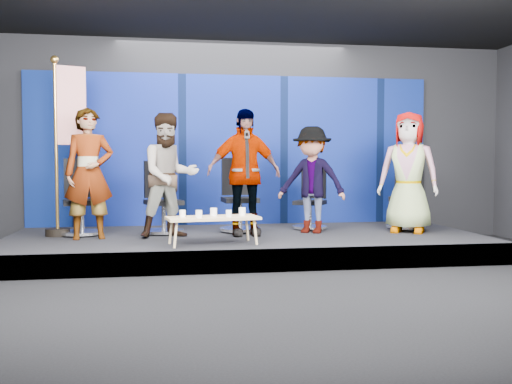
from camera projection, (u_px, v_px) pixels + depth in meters
ground at (277, 291)px, 6.16m from camera, size 10.00×10.00×0.00m
room_walls at (278, 64)px, 6.03m from camera, size 10.02×8.02×3.51m
riser at (245, 244)px, 8.62m from camera, size 7.00×3.00×0.30m
backdrop at (234, 150)px, 9.97m from camera, size 7.00×0.08×2.60m
chair_a at (81, 210)px, 8.51m from camera, size 0.76×0.76×1.14m
panelist_a at (89, 174)px, 8.04m from camera, size 0.75×0.57×1.85m
chair_b at (163, 210)px, 8.70m from camera, size 0.78×0.78×1.11m
panelist_b at (169, 175)px, 8.20m from camera, size 1.03×0.90×1.80m
chair_c at (239, 207)px, 8.95m from camera, size 0.70×0.70×1.16m
panelist_c at (244, 172)px, 8.42m from camera, size 1.13×0.54×1.87m
chair_d at (311, 209)px, 9.27m from camera, size 0.78×0.78×1.01m
panelist_d at (312, 180)px, 8.75m from camera, size 1.22×1.06×1.63m
chair_e at (407, 205)px, 9.34m from camera, size 0.89×0.89×1.15m
panelist_e at (408, 172)px, 8.82m from camera, size 1.09×0.98×1.86m
coffee_table at (213, 219)px, 7.52m from camera, size 1.26×0.67×0.37m
mug_a at (183, 214)px, 7.43m from camera, size 0.08×0.08×0.10m
mug_b at (199, 214)px, 7.34m from camera, size 0.08×0.08×0.10m
mug_c at (214, 212)px, 7.61m from camera, size 0.09×0.09×0.11m
mug_d at (229, 213)px, 7.50m from camera, size 0.07×0.07×0.09m
mug_e at (242, 211)px, 7.69m from camera, size 0.09×0.09×0.11m
flag_stand at (66, 141)px, 8.39m from camera, size 0.60×0.35×2.64m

